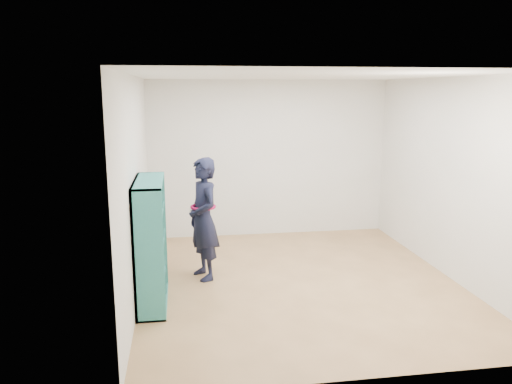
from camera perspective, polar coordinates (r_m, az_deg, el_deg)
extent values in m
plane|color=olive|center=(6.57, 4.94, -10.18)|extent=(4.50, 4.50, 0.00)
plane|color=white|center=(6.11, 5.38, 13.10)|extent=(4.50, 4.50, 0.00)
cube|color=silver|center=(6.06, -13.55, 0.48)|extent=(0.02, 4.50, 2.60)
cube|color=silver|center=(6.96, 21.35, 1.42)|extent=(0.02, 4.50, 2.60)
cube|color=silver|center=(8.39, 1.48, 3.81)|extent=(4.00, 0.02, 2.60)
cube|color=silver|center=(4.12, 12.65, -4.64)|extent=(4.00, 0.02, 2.60)
cube|color=teal|center=(5.34, -12.20, -7.33)|extent=(0.32, 0.02, 1.45)
cube|color=teal|center=(6.36, -11.65, -4.24)|extent=(0.32, 0.02, 1.45)
cube|color=teal|center=(6.09, -11.62, -12.09)|extent=(0.32, 1.09, 0.02)
cube|color=teal|center=(5.68, -12.20, 1.26)|extent=(0.32, 1.09, 0.02)
cube|color=teal|center=(5.86, -13.35, -5.68)|extent=(0.02, 1.09, 1.45)
cube|color=teal|center=(5.68, -11.99, -6.16)|extent=(0.29, 0.02, 1.41)
cube|color=teal|center=(6.01, -11.82, -5.16)|extent=(0.29, 0.02, 1.41)
cube|color=teal|center=(5.96, -11.76, -8.88)|extent=(0.29, 1.04, 0.02)
cube|color=teal|center=(5.84, -11.90, -5.65)|extent=(0.29, 1.04, 0.02)
cube|color=teal|center=(5.75, -12.05, -2.30)|extent=(0.29, 1.04, 0.02)
cube|color=beige|center=(5.74, -11.63, -12.93)|extent=(0.20, 0.13, 0.08)
cube|color=black|center=(5.53, -11.74, -8.98)|extent=(0.16, 0.15, 0.25)
cube|color=maroon|center=(5.42, -11.89, -5.62)|extent=(0.16, 0.15, 0.23)
cube|color=silver|center=(5.40, -12.08, -2.68)|extent=(0.20, 0.13, 0.08)
cube|color=navy|center=(5.99, -11.43, -11.18)|extent=(0.16, 0.15, 0.21)
cube|color=brown|center=(5.86, -11.57, -7.99)|extent=(0.16, 0.15, 0.21)
cube|color=#BFB28C|center=(5.82, -11.75, -5.20)|extent=(0.20, 0.13, 0.08)
cube|color=#26594C|center=(5.67, -11.86, -1.09)|extent=(0.16, 0.15, 0.25)
cube|color=beige|center=(6.31, -11.29, -9.94)|extent=(0.16, 0.15, 0.21)
cube|color=black|center=(6.26, -11.45, -7.48)|extent=(0.20, 0.13, 0.05)
cube|color=maroon|center=(6.09, -11.55, -3.75)|extent=(0.16, 0.15, 0.22)
cube|color=silver|center=(6.01, -11.69, -0.32)|extent=(0.16, 0.15, 0.26)
imported|color=black|center=(6.49, -6.03, -3.08)|extent=(0.55, 0.67, 1.59)
torus|color=#A10C41|center=(6.45, -6.06, -1.69)|extent=(0.42, 0.42, 0.04)
cube|color=silver|center=(6.50, -7.44, -2.13)|extent=(0.05, 0.10, 0.14)
cube|color=black|center=(6.50, -7.44, -2.13)|extent=(0.05, 0.09, 0.14)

